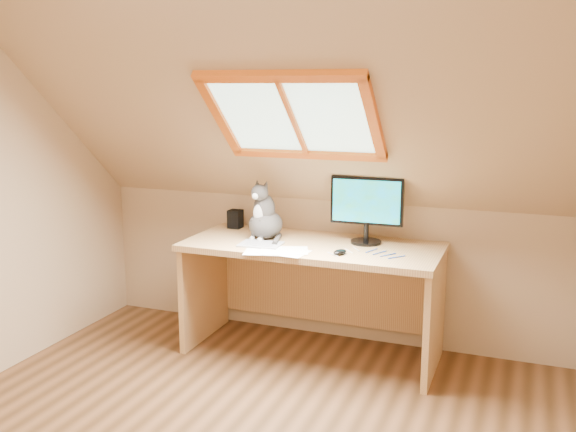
% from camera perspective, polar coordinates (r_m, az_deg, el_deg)
% --- Properties ---
extents(room_shell, '(3.52, 3.52, 2.41)m').
position_cam_1_polar(room_shell, '(2.80, -7.75, 3.82)').
color(room_shell, tan).
rests_on(room_shell, ground).
extents(desk, '(1.69, 0.74, 0.77)m').
position_cam_1_polar(desk, '(4.37, 2.45, -5.20)').
color(desk, tan).
rests_on(desk, ground).
extents(monitor, '(0.48, 0.20, 0.44)m').
position_cam_1_polar(monitor, '(4.23, 7.01, 0.93)').
color(monitor, black).
rests_on(monitor, desk).
extents(cat, '(0.28, 0.32, 0.41)m').
position_cam_1_polar(cat, '(4.35, -2.08, -0.13)').
color(cat, '#46413E').
rests_on(cat, desk).
extents(desk_speaker, '(0.09, 0.09, 0.13)m').
position_cam_1_polar(desk_speaker, '(4.71, -4.70, -0.26)').
color(desk_speaker, black).
rests_on(desk_speaker, desk).
extents(graphics_tablet, '(0.28, 0.21, 0.01)m').
position_cam_1_polar(graphics_tablet, '(4.20, -2.45, -2.54)').
color(graphics_tablet, '#B2B2B7').
rests_on(graphics_tablet, desk).
extents(mouse, '(0.10, 0.12, 0.03)m').
position_cam_1_polar(mouse, '(3.98, 4.63, -3.22)').
color(mouse, black).
rests_on(mouse, desk).
extents(papers, '(0.35, 0.30, 0.01)m').
position_cam_1_polar(papers, '(4.07, -1.32, -3.05)').
color(papers, white).
rests_on(papers, desk).
extents(cables, '(0.51, 0.26, 0.01)m').
position_cam_1_polar(cables, '(4.02, 7.15, -3.29)').
color(cables, silver).
rests_on(cables, desk).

